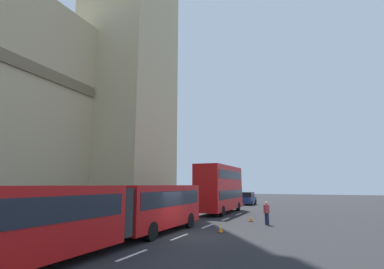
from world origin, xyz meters
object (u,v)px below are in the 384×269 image
at_px(articulated_bus, 110,209).
at_px(double_decker_bus, 220,187).
at_px(traffic_cone_west, 221,228).
at_px(pedestrian_near_cones, 267,212).
at_px(traffic_cone_middle, 251,218).
at_px(sedan_lead, 248,198).

bearing_deg(articulated_bus, double_decker_bus, 0.01).
bearing_deg(traffic_cone_west, pedestrian_near_cones, -24.96).
height_order(articulated_bus, traffic_cone_middle, articulated_bus).
bearing_deg(double_decker_bus, articulated_bus, -179.99).
distance_m(sedan_lead, pedestrian_near_cones, 21.75).
relative_size(articulated_bus, double_decker_bus, 1.81).
bearing_deg(traffic_cone_west, sedan_lead, 8.40).
xyz_separation_m(sedan_lead, traffic_cone_middle, (-19.43, -4.40, -0.63)).
relative_size(sedan_lead, traffic_cone_middle, 7.59).
xyz_separation_m(double_decker_bus, traffic_cone_middle, (-5.64, -4.34, -2.43)).
relative_size(double_decker_bus, pedestrian_near_cones, 5.60).
relative_size(double_decker_bus, traffic_cone_west, 16.33).
relative_size(traffic_cone_west, traffic_cone_middle, 1.00).
relative_size(double_decker_bus, traffic_cone_middle, 16.33).
bearing_deg(sedan_lead, traffic_cone_middle, -167.23).
relative_size(articulated_bus, sedan_lead, 3.91).
bearing_deg(double_decker_bus, traffic_cone_middle, -142.43).
distance_m(sedan_lead, traffic_cone_west, 25.81).
xyz_separation_m(articulated_bus, pedestrian_near_cones, (10.70, -5.85, -0.83)).
distance_m(traffic_cone_west, pedestrian_near_cones, 5.11).
xyz_separation_m(traffic_cone_west, pedestrian_near_cones, (4.59, -2.14, 0.63)).
relative_size(traffic_cone_middle, pedestrian_near_cones, 0.34).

